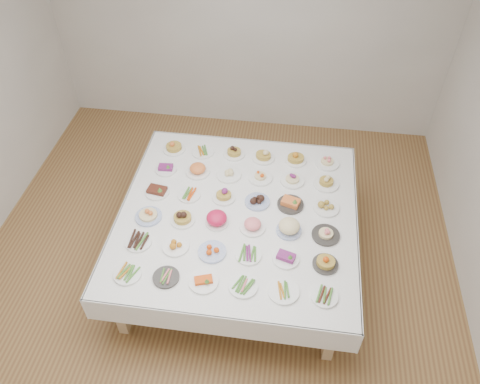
# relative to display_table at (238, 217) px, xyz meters

# --- Properties ---
(room_envelope) EXTENTS (5.02, 5.02, 2.81)m
(room_envelope) POSITION_rel_display_table_xyz_m (-0.23, -0.03, 1.15)
(room_envelope) COLOR olive
(room_envelope) RESTS_ON ground
(display_table) EXTENTS (2.25, 2.25, 0.75)m
(display_table) POSITION_rel_display_table_xyz_m (0.00, 0.00, 0.00)
(display_table) COLOR white
(display_table) RESTS_ON ground
(dish_0) EXTENTS (0.23, 0.23, 0.05)m
(dish_0) POSITION_rel_display_table_xyz_m (-0.82, -0.83, 0.09)
(dish_0) COLOR white
(dish_0) RESTS_ON display_table
(dish_1) EXTENTS (0.22, 0.22, 0.05)m
(dish_1) POSITION_rel_display_table_xyz_m (-0.49, -0.82, 0.09)
(dish_1) COLOR #2F2C29
(dish_1) RESTS_ON display_table
(dish_2) EXTENTS (0.24, 0.24, 0.10)m
(dish_2) POSITION_rel_display_table_xyz_m (-0.17, -0.82, 0.11)
(dish_2) COLOR white
(dish_2) RESTS_ON display_table
(dish_3) EXTENTS (0.24, 0.24, 0.05)m
(dish_3) POSITION_rel_display_table_xyz_m (0.16, -0.81, 0.09)
(dish_3) COLOR white
(dish_3) RESTS_ON display_table
(dish_4) EXTENTS (0.25, 0.25, 0.06)m
(dish_4) POSITION_rel_display_table_xyz_m (0.49, -0.82, 0.09)
(dish_4) COLOR white
(dish_4) RESTS_ON display_table
(dish_5) EXTENTS (0.22, 0.22, 0.05)m
(dish_5) POSITION_rel_display_table_xyz_m (0.82, -0.82, 0.09)
(dish_5) COLOR white
(dish_5) RESTS_ON display_table
(dish_6) EXTENTS (0.24, 0.24, 0.06)m
(dish_6) POSITION_rel_display_table_xyz_m (-0.83, -0.48, 0.09)
(dish_6) COLOR white
(dish_6) RESTS_ON display_table
(dish_7) EXTENTS (0.23, 0.23, 0.09)m
(dish_7) POSITION_rel_display_table_xyz_m (-0.48, -0.49, 0.10)
(dish_7) COLOR white
(dish_7) RESTS_ON display_table
(dish_8) EXTENTS (0.24, 0.24, 0.10)m
(dish_8) POSITION_rel_display_table_xyz_m (-0.16, -0.50, 0.11)
(dish_8) COLOR #4C66B2
(dish_8) RESTS_ON display_table
(dish_9) EXTENTS (0.23, 0.23, 0.05)m
(dish_9) POSITION_rel_display_table_xyz_m (0.16, -0.49, 0.09)
(dish_9) COLOR white
(dish_9) RESTS_ON display_table
(dish_10) EXTENTS (0.23, 0.23, 0.10)m
(dish_10) POSITION_rel_display_table_xyz_m (0.49, -0.48, 0.11)
(dish_10) COLOR white
(dish_10) RESTS_ON display_table
(dish_11) EXTENTS (0.22, 0.22, 0.12)m
(dish_11) POSITION_rel_display_table_xyz_m (0.83, -0.50, 0.12)
(dish_11) COLOR #2F2C29
(dish_11) RESTS_ON display_table
(dish_12) EXTENTS (0.25, 0.25, 0.13)m
(dish_12) POSITION_rel_display_table_xyz_m (-0.82, -0.17, 0.13)
(dish_12) COLOR #4C66B2
(dish_12) RESTS_ON display_table
(dish_13) EXTENTS (0.22, 0.22, 0.15)m
(dish_13) POSITION_rel_display_table_xyz_m (-0.49, -0.17, 0.13)
(dish_13) COLOR white
(dish_13) RESTS_ON display_table
(dish_14) EXTENTS (0.21, 0.21, 0.14)m
(dish_14) POSITION_rel_display_table_xyz_m (-0.17, -0.16, 0.13)
(dish_14) COLOR white
(dish_14) RESTS_ON display_table
(dish_15) EXTENTS (0.23, 0.23, 0.12)m
(dish_15) POSITION_rel_display_table_xyz_m (0.16, -0.17, 0.12)
(dish_15) COLOR white
(dish_15) RESTS_ON display_table
(dish_16) EXTENTS (0.23, 0.23, 0.15)m
(dish_16) POSITION_rel_display_table_xyz_m (0.49, -0.16, 0.14)
(dish_16) COLOR #4C66B2
(dish_16) RESTS_ON display_table
(dish_17) EXTENTS (0.25, 0.25, 0.13)m
(dish_17) POSITION_rel_display_table_xyz_m (0.83, -0.17, 0.12)
(dish_17) COLOR #2F2C29
(dish_17) RESTS_ON display_table
(dish_18) EXTENTS (0.24, 0.24, 0.11)m
(dish_18) POSITION_rel_display_table_xyz_m (-0.83, 0.16, 0.11)
(dish_18) COLOR white
(dish_18) RESTS_ON display_table
(dish_19) EXTENTS (0.22, 0.22, 0.05)m
(dish_19) POSITION_rel_display_table_xyz_m (-0.50, 0.16, 0.09)
(dish_19) COLOR white
(dish_19) RESTS_ON display_table
(dish_20) EXTENTS (0.22, 0.22, 0.13)m
(dish_20) POSITION_rel_display_table_xyz_m (-0.16, 0.17, 0.13)
(dish_20) COLOR white
(dish_20) RESTS_ON display_table
(dish_21) EXTENTS (0.24, 0.24, 0.10)m
(dish_21) POSITION_rel_display_table_xyz_m (0.17, 0.16, 0.11)
(dish_21) COLOR #4C66B2
(dish_21) RESTS_ON display_table
(dish_22) EXTENTS (0.25, 0.25, 0.12)m
(dish_22) POSITION_rel_display_table_xyz_m (0.49, 0.16, 0.12)
(dish_22) COLOR #2F2C29
(dish_22) RESTS_ON display_table
(dish_23) EXTENTS (0.24, 0.24, 0.10)m
(dish_23) POSITION_rel_display_table_xyz_m (0.83, 0.17, 0.11)
(dish_23) COLOR white
(dish_23) RESTS_ON display_table
(dish_24) EXTENTS (0.22, 0.22, 0.09)m
(dish_24) POSITION_rel_display_table_xyz_m (-0.82, 0.49, 0.10)
(dish_24) COLOR white
(dish_24) RESTS_ON display_table
(dish_25) EXTENTS (0.24, 0.24, 0.13)m
(dish_25) POSITION_rel_display_table_xyz_m (-0.49, 0.50, 0.12)
(dish_25) COLOR white
(dish_25) RESTS_ON display_table
(dish_26) EXTENTS (0.25, 0.25, 0.10)m
(dish_26) POSITION_rel_display_table_xyz_m (-0.16, 0.50, 0.11)
(dish_26) COLOR white
(dish_26) RESTS_ON display_table
(dish_27) EXTENTS (0.24, 0.24, 0.12)m
(dish_27) POSITION_rel_display_table_xyz_m (0.16, 0.50, 0.11)
(dish_27) COLOR white
(dish_27) RESTS_ON display_table
(dish_28) EXTENTS (0.24, 0.24, 0.12)m
(dish_28) POSITION_rel_display_table_xyz_m (0.49, 0.50, 0.12)
(dish_28) COLOR white
(dish_28) RESTS_ON display_table
(dish_29) EXTENTS (0.25, 0.25, 0.14)m
(dish_29) POSITION_rel_display_table_xyz_m (0.82, 0.50, 0.13)
(dish_29) COLOR white
(dish_29) RESTS_ON display_table
(dish_30) EXTENTS (0.24, 0.24, 0.13)m
(dish_30) POSITION_rel_display_table_xyz_m (-0.82, 0.82, 0.12)
(dish_30) COLOR white
(dish_30) RESTS_ON display_table
(dish_31) EXTENTS (0.24, 0.24, 0.05)m
(dish_31) POSITION_rel_display_table_xyz_m (-0.50, 0.82, 0.09)
(dish_31) COLOR white
(dish_31) RESTS_ON display_table
(dish_32) EXTENTS (0.22, 0.22, 0.12)m
(dish_32) POSITION_rel_display_table_xyz_m (-0.16, 0.83, 0.12)
(dish_32) COLOR white
(dish_32) RESTS_ON display_table
(dish_33) EXTENTS (0.26, 0.25, 0.15)m
(dish_33) POSITION_rel_display_table_xyz_m (0.16, 0.81, 0.14)
(dish_33) COLOR white
(dish_33) RESTS_ON display_table
(dish_34) EXTENTS (0.22, 0.22, 0.14)m
(dish_34) POSITION_rel_display_table_xyz_m (0.50, 0.82, 0.13)
(dish_34) COLOR white
(dish_34) RESTS_ON display_table
(dish_35) EXTENTS (0.25, 0.25, 0.12)m
(dish_35) POSITION_rel_display_table_xyz_m (0.83, 0.82, 0.12)
(dish_35) COLOR white
(dish_35) RESTS_ON display_table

